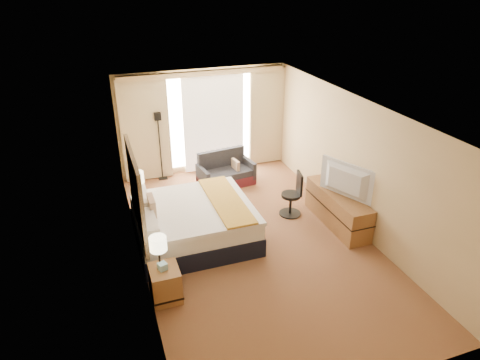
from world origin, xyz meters
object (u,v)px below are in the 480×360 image
object	(u,v)px
floor_lamp	(159,133)
lamp_left	(158,244)
media_dresser	(337,208)
nightstand_left	(165,283)
loveseat	(226,174)
bed	(193,222)
desk_chair	(293,196)
lamp_right	(137,178)
nightstand_right	(143,208)
television	(344,182)

from	to	relation	value
floor_lamp	lamp_left	size ratio (longest dim) A/B	3.06
floor_lamp	media_dresser	bearing A→B (deg)	-47.92
nightstand_left	loveseat	size ratio (longest dim) A/B	0.40
nightstand_left	floor_lamp	bearing A→B (deg)	80.60
lamp_left	bed	bearing A→B (deg)	58.30
bed	floor_lamp	distance (m)	3.02
media_dresser	floor_lamp	distance (m)	4.53
loveseat	desk_chair	size ratio (longest dim) A/B	1.45
nightstand_left	floor_lamp	distance (m)	4.51
loveseat	lamp_left	distance (m)	4.16
desk_chair	lamp_right	bearing A→B (deg)	177.78
media_dresser	lamp_left	world-z (taller)	lamp_left
nightstand_right	loveseat	size ratio (longest dim) A/B	0.40
television	floor_lamp	bearing A→B (deg)	15.81
nightstand_right	lamp_left	size ratio (longest dim) A/B	0.99
media_dresser	television	bearing A→B (deg)	-105.29
desk_chair	lamp_right	distance (m)	3.21
lamp_left	television	bearing A→B (deg)	12.33
desk_chair	nightstand_left	bearing A→B (deg)	-138.58
nightstand_left	television	world-z (taller)	television
bed	television	xyz separation A→B (m)	(2.84, -0.57, 0.66)
loveseat	floor_lamp	xyz separation A→B (m)	(-1.39, 0.81, 0.93)
nightstand_left	media_dresser	distance (m)	3.85
nightstand_left	bed	bearing A→B (deg)	60.68
nightstand_left	lamp_right	world-z (taller)	lamp_right
lamp_right	television	size ratio (longest dim) A/B	0.47
lamp_right	nightstand_right	bearing A→B (deg)	25.64
media_dresser	desk_chair	bearing A→B (deg)	136.75
media_dresser	lamp_left	xyz separation A→B (m)	(-3.74, -0.99, 0.63)
nightstand_left	desk_chair	size ratio (longest dim) A/B	0.58
media_dresser	television	xyz separation A→B (m)	(-0.05, -0.18, 0.70)
floor_lamp	lamp_right	distance (m)	2.04
media_dresser	television	distance (m)	0.72
bed	lamp_right	bearing A→B (deg)	129.52
lamp_left	television	distance (m)	3.78
nightstand_left	desk_chair	bearing A→B (deg)	29.26
desk_chair	television	xyz separation A→B (m)	(0.63, -0.82, 0.62)
lamp_right	bed	bearing A→B (deg)	-50.48
nightstand_left	television	bearing A→B (deg)	13.36
bed	loveseat	xyz separation A→B (m)	(1.31, 2.10, -0.12)
bed	lamp_left	size ratio (longest dim) A/B	3.89
media_dresser	desk_chair	xyz separation A→B (m)	(-0.68, 0.64, 0.07)
floor_lamp	television	world-z (taller)	floor_lamp
nightstand_left	desk_chair	distance (m)	3.46
television	lamp_left	bearing A→B (deg)	78.07
floor_lamp	television	size ratio (longest dim) A/B	1.42
floor_lamp	lamp_right	xyz separation A→B (m)	(-0.77, -1.87, -0.22)
media_dresser	lamp_left	distance (m)	3.92
lamp_right	nightstand_left	bearing A→B (deg)	-88.90
floor_lamp	desk_chair	size ratio (longest dim) A/B	1.79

